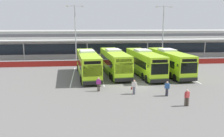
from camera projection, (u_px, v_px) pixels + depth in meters
The scene contains 18 objects.
ground_plane at pixel (137, 85), 30.75m from camera, with size 200.00×200.00×0.00m, color #605E5B.
terminal_building at pixel (114, 43), 56.47m from camera, with size 70.00×13.00×6.00m.
red_barrier_wall at pixel (121, 62), 44.81m from camera, with size 60.00×0.40×1.10m.
coach_bus_leftmost at pixel (88, 65), 35.10m from camera, with size 3.82×12.33×3.78m.
coach_bus_left_centre at pixel (114, 63), 36.69m from camera, with size 3.82×12.33×3.78m.
coach_bus_centre at pixel (144, 63), 36.14m from camera, with size 3.82×12.33×3.78m.
coach_bus_right_centre at pixel (169, 63), 36.80m from camera, with size 3.82×12.33×3.78m.
bay_stripe_far_west at pixel (73, 76), 35.76m from camera, with size 0.14×13.00×0.01m, color silver.
bay_stripe_west at pixel (101, 75), 36.19m from camera, with size 0.14×13.00×0.01m, color silver.
bay_stripe_mid_west at pixel (129, 75), 36.61m from camera, with size 0.14×13.00×0.01m, color silver.
bay_stripe_centre at pixel (156, 74), 37.04m from camera, with size 0.14×13.00×0.01m, color silver.
bay_stripe_mid_east at pixel (182, 74), 37.47m from camera, with size 0.14×13.00×0.01m, color silver.
pedestrian_with_handbag at pixel (134, 87), 26.62m from camera, with size 0.63×0.48×1.62m.
pedestrian_in_dark_coat at pixel (167, 88), 25.96m from camera, with size 0.50×0.41×1.62m.
pedestrian_child at pixel (187, 97), 22.83m from camera, with size 0.54×0.31×1.62m.
pedestrian_near_bin at pixel (99, 84), 27.76m from camera, with size 0.54×0.32×1.62m.
lamp_post_west at pixel (75, 31), 45.49m from camera, with size 3.24×0.28×11.00m.
lamp_post_centre at pixel (163, 30), 47.15m from camera, with size 3.24×0.28×11.00m.
Camera 1 is at (-6.22, -29.33, 7.84)m, focal length 38.67 mm.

